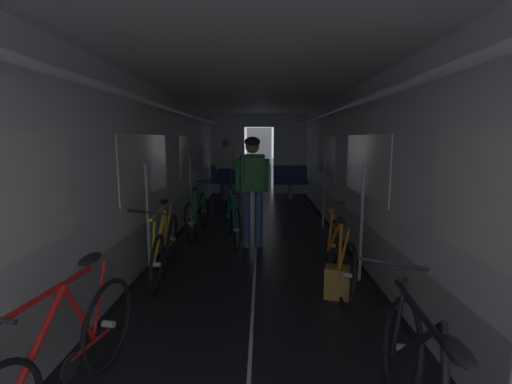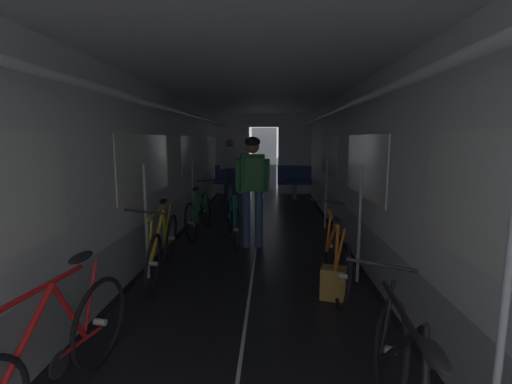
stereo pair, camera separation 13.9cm
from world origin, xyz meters
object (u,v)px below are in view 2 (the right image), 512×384
Objects in this scene: bench_seat_far_right at (295,179)px; backpack_on_floor at (333,283)px; bicycle_red at (51,356)px; person_cyclist_aisle at (253,180)px; bicycle_orange at (336,255)px; person_standing_near_bench at (230,165)px; bench_seat_far_left at (231,179)px; bicycle_yellow at (163,245)px; bicycle_green at (199,213)px; bicycle_teal_in_aisle at (233,219)px.

backpack_on_floor is at bearing -89.98° from bench_seat_far_right.
person_cyclist_aisle reaches higher than bicycle_red.
bicycle_red reaches higher than backpack_on_floor.
person_standing_near_bench is (-1.87, 5.78, 0.59)m from bicycle_orange.
bench_seat_far_right is at bearing 90.67° from bicycle_orange.
person_standing_near_bench reaches higher than bicycle_orange.
bench_seat_far_left is at bearing 88.54° from bicycle_red.
bicycle_red is (0.00, -2.29, 0.00)m from bicycle_yellow.
bench_seat_far_left is 6.44m from bicycle_orange.
bicycle_green is 4.98× the size of backpack_on_floor.
person_standing_near_bench reaches higher than bicycle_green.
bench_seat_far_right reaches higher than backpack_on_floor.
bicycle_green is 1.02× the size of bicycle_teal_in_aisle.
bicycle_green is 3.20m from backpack_on_floor.
bench_seat_far_right is 8.40m from bicycle_red.
bicycle_red is 4.96× the size of backpack_on_floor.
bicycle_red is at bearing -136.19° from bicycle_orange.
person_cyclist_aisle is (0.99, -0.72, 0.69)m from bicycle_green.
bicycle_orange is (2.02, -2.24, -0.00)m from bicycle_green.
person_standing_near_bench is at bearing -168.17° from bench_seat_far_right.
bench_seat_far_right is 0.57× the size of person_cyclist_aisle.
bench_seat_far_left is at bearing 180.00° from bench_seat_far_right.
bicycle_yellow is 4.98× the size of backpack_on_floor.
person_cyclist_aisle is (-0.95, -4.64, 0.50)m from bench_seat_far_right.
bicycle_red is 2.88m from bicycle_orange.
bicycle_teal_in_aisle is at bearing -106.36° from bench_seat_far_right.
person_cyclist_aisle is (1.06, 1.22, 0.69)m from bicycle_yellow.
bicycle_yellow is at bearing -92.23° from person_standing_near_bench.
bicycle_orange is (2.08, -0.29, -0.00)m from bicycle_yellow.
bicycle_teal_in_aisle is (0.66, -0.46, 0.00)m from bicycle_green.
bicycle_orange is (2.08, 2.00, -0.00)m from bicycle_red.
bicycle_teal_in_aisle is (0.73, 1.49, 0.00)m from bicycle_yellow.
bicycle_red is (-0.21, -8.15, -0.18)m from bench_seat_far_left.
bicycle_yellow is at bearing -92.00° from bicycle_green.
bicycle_red is 2.64m from backpack_on_floor.
bicycle_yellow is at bearing -130.88° from person_cyclist_aisle.
bench_seat_far_left and bench_seat_far_right have the same top height.
bicycle_green reaches higher than bicycle_red.
bench_seat_far_right is 6.20m from bicycle_yellow.
person_cyclist_aisle is at bearing -79.64° from bench_seat_far_left.
person_standing_near_bench is at bearing 88.45° from bicycle_red.
bicycle_yellow is 0.98× the size of person_cyclist_aisle.
bench_seat_far_right is at bearing 11.83° from person_standing_near_bench.
bicycle_red is 1.00× the size of person_standing_near_bench.
bench_seat_far_left is at bearing 87.94° from bicycle_yellow.
backpack_on_floor is at bearing -52.41° from bicycle_green.
person_standing_near_bench reaches higher than bicycle_teal_in_aisle.
bench_seat_far_right reaches higher than bicycle_orange.
bench_seat_far_left is 0.58× the size of bicycle_orange.
bench_seat_far_right is at bearing 78.41° from person_cyclist_aisle.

